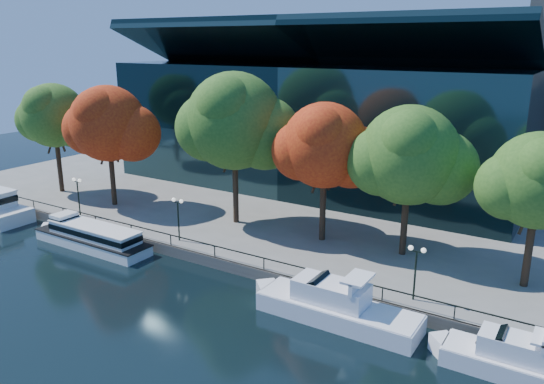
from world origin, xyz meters
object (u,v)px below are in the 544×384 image
Objects in this scene: tree_1 at (109,125)px; cruiser_far at (513,360)px; lamp_1 at (178,210)px; cruiser_near at (331,304)px; lamp_0 at (78,188)px; tree_4 at (411,158)px; lamp_2 at (416,261)px; tree_5 at (540,183)px; tree_0 at (54,117)px; tree_3 at (326,148)px; tree_2 at (235,123)px; tour_boat at (89,235)px.

cruiser_far is at bearing -11.69° from tree_1.
lamp_1 is (-29.20, 4.25, 2.98)m from cruiser_far.
lamp_0 reaches higher than cruiser_near.
lamp_2 is at bearing -67.03° from tree_4.
cruiser_far is at bearing -86.07° from tree_5.
tree_0 is 1.02× the size of tree_4.
tree_3 is (-6.25, 11.17, 8.54)m from cruiser_near.
tree_5 is (17.26, -0.61, -0.67)m from tree_3.
tree_1 is 3.29× the size of lamp_0.
tree_3 is (9.62, 0.21, -1.40)m from tree_2.
tree_3 is at bearing 146.30° from lamp_2.
tree_4 reaches higher than lamp_2.
tree_0 reaches higher than lamp_1.
lamp_0 is at bearing 147.82° from tour_boat.
cruiser_far is at bearing -1.25° from cruiser_near.
lamp_2 is (35.77, 0.00, 0.00)m from lamp_0.
tree_1 is 7.55m from lamp_0.
lamp_0 is (-0.24, -4.60, -5.99)m from tree_1.
tree_0 is 0.87× the size of tree_2.
tour_boat is 1.06× the size of tree_1.
lamp_2 is (-6.50, -6.56, -5.03)m from tree_5.
tree_4 reaches higher than tree_3.
lamp_0 is (-5.93, 3.73, 2.85)m from tour_boat.
lamp_2 is at bearing -7.38° from tree_1.
cruiser_far is at bearing -30.40° from lamp_2.
tree_3 is 3.14× the size of lamp_1.
tree_2 is at bearing 157.90° from cruiser_far.
cruiser_far is at bearing -5.64° from lamp_0.
tree_3 reaches higher than tour_boat.
tree_0 is at bearing -176.29° from tree_4.
tour_boat is 3.49× the size of lamp_0.
lamp_2 is (4.50, 4.00, 2.84)m from cruiser_near.
tree_2 is 3.73× the size of lamp_1.
tour_boat is 0.94× the size of tree_2.
tree_4 is (7.48, 0.55, -0.16)m from tree_3.
lamp_0 is at bearing -27.75° from tree_0.
tree_3 is 14.13m from lamp_2.
tree_1 is 3.29× the size of lamp_1.
lamp_1 is at bearing 25.32° from tour_boat.
tree_4 is at bearing 22.46° from lamp_1.
lamp_0 is at bearing -155.66° from tree_2.
cruiser_near is 42.71m from tree_0.
tree_5 is at bearing 15.81° from tour_boat.
tree_1 is at bearing 161.29° from lamp_1.
tree_3 reaches higher than cruiser_far.
tree_2 is 17.19m from tree_4.
tour_boat is at bearing -150.26° from tree_3.
tree_1 is (9.74, -0.40, -0.14)m from tree_0.
tree_1 is at bearing 168.31° from cruiser_far.
tree_2 reaches higher than lamp_2.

